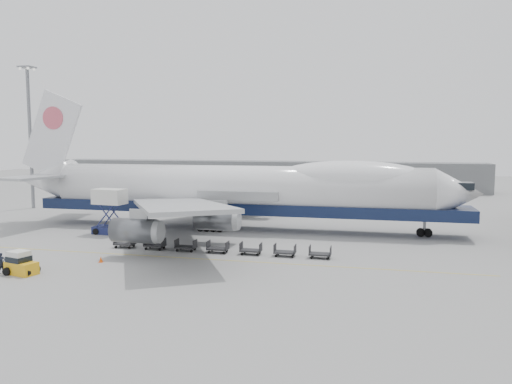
% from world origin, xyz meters
% --- Properties ---
extents(ground, '(260.00, 260.00, 0.00)m').
position_xyz_m(ground, '(0.00, 0.00, 0.00)').
color(ground, gray).
rests_on(ground, ground).
extents(apron_line, '(60.00, 0.15, 0.01)m').
position_xyz_m(apron_line, '(0.00, -6.00, 0.01)').
color(apron_line, gold).
rests_on(apron_line, ground).
extents(hangar, '(110.00, 8.00, 7.00)m').
position_xyz_m(hangar, '(-10.00, 70.00, 3.50)').
color(hangar, slate).
rests_on(hangar, ground).
extents(floodlight_mast, '(2.40, 2.40, 25.43)m').
position_xyz_m(floodlight_mast, '(-42.00, 24.00, 14.27)').
color(floodlight_mast, slate).
rests_on(floodlight_mast, ground).
extents(airliner, '(67.00, 55.30, 19.98)m').
position_xyz_m(airliner, '(0.64, 12.00, 5.62)').
color(airliner, white).
rests_on(airliner, ground).
extents(catering_truck, '(4.77, 3.54, 6.00)m').
position_xyz_m(catering_truck, '(-15.40, 4.52, 3.43)').
color(catering_truck, '#1A214F').
rests_on(catering_truck, ground).
extents(baggage_tug, '(3.24, 2.24, 2.16)m').
position_xyz_m(baggage_tug, '(-13.37, -15.45, 0.96)').
color(baggage_tug, gold).
rests_on(baggage_tug, ground).
extents(ground_worker, '(0.72, 0.84, 1.96)m').
position_xyz_m(ground_worker, '(-15.25, -15.68, 0.98)').
color(ground_worker, black).
rests_on(ground_worker, ground).
extents(traffic_cone, '(0.43, 0.43, 0.63)m').
position_xyz_m(traffic_cone, '(-8.47, -9.73, 0.30)').
color(traffic_cone, '#EA500C').
rests_on(traffic_cone, ground).
extents(dolly_0, '(2.30, 1.35, 1.30)m').
position_xyz_m(dolly_0, '(-9.45, -2.82, 0.53)').
color(dolly_0, '#2D2D30').
rests_on(dolly_0, ground).
extents(dolly_1, '(2.30, 1.35, 1.30)m').
position_xyz_m(dolly_1, '(-5.68, -2.82, 0.53)').
color(dolly_1, '#2D2D30').
rests_on(dolly_1, ground).
extents(dolly_2, '(2.30, 1.35, 1.30)m').
position_xyz_m(dolly_2, '(-1.91, -2.82, 0.53)').
color(dolly_2, '#2D2D30').
rests_on(dolly_2, ground).
extents(dolly_3, '(2.30, 1.35, 1.30)m').
position_xyz_m(dolly_3, '(1.86, -2.82, 0.53)').
color(dolly_3, '#2D2D30').
rests_on(dolly_3, ground).
extents(dolly_4, '(2.30, 1.35, 1.30)m').
position_xyz_m(dolly_4, '(5.62, -2.82, 0.53)').
color(dolly_4, '#2D2D30').
rests_on(dolly_4, ground).
extents(dolly_5, '(2.30, 1.35, 1.30)m').
position_xyz_m(dolly_5, '(9.39, -2.82, 0.53)').
color(dolly_5, '#2D2D30').
rests_on(dolly_5, ground).
extents(dolly_6, '(2.30, 1.35, 1.30)m').
position_xyz_m(dolly_6, '(13.16, -2.82, 0.53)').
color(dolly_6, '#2D2D30').
rests_on(dolly_6, ground).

